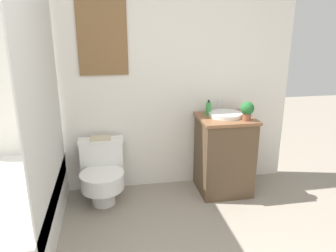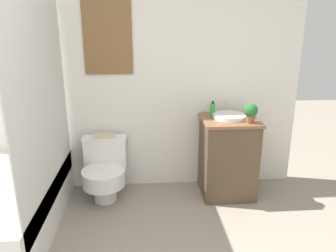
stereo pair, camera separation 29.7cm
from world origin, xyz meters
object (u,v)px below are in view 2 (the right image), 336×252
object	(u,v)px
soap_bottle	(213,110)
potted_plant	(251,112)
sink	(229,116)
toilet	(105,169)
book_on_tank	(104,136)

from	to	relation	value
soap_bottle	potted_plant	xyz separation A→B (m)	(0.31, -0.25, 0.04)
sink	potted_plant	xyz separation A→B (m)	(0.15, -0.17, 0.08)
sink	potted_plant	size ratio (longest dim) A/B	1.99
sink	toilet	bearing A→B (deg)	-179.02
toilet	book_on_tank	xyz separation A→B (m)	(-0.00, 0.13, 0.31)
soap_bottle	book_on_tank	size ratio (longest dim) A/B	0.78
potted_plant	soap_bottle	bearing A→B (deg)	140.83
potted_plant	book_on_tank	distance (m)	1.45
toilet	book_on_tank	distance (m)	0.34
potted_plant	book_on_tank	xyz separation A→B (m)	(-1.39, 0.28, -0.30)
toilet	sink	bearing A→B (deg)	0.98
toilet	book_on_tank	bearing A→B (deg)	90.00
toilet	soap_bottle	xyz separation A→B (m)	(1.09, 0.10, 0.57)
toilet	sink	world-z (taller)	sink
sink	potted_plant	world-z (taller)	potted_plant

